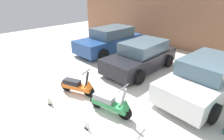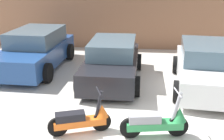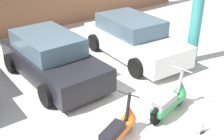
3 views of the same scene
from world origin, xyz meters
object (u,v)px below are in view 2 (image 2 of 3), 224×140
scooter_front_right (158,121)px  car_rear_left (36,50)px  car_rear_right (206,67)px  scooter_front_left (83,119)px  car_rear_center (112,61)px

scooter_front_right → car_rear_left: size_ratio=0.34×
scooter_front_right → car_rear_right: car_rear_right is taller
car_rear_left → car_rear_right: (6.02, -1.29, -0.04)m
car_rear_right → scooter_front_right: bearing=-22.2°
scooter_front_right → car_rear_left: 6.24m
scooter_front_left → car_rear_center: (0.31, 3.49, 0.29)m
car_rear_center → scooter_front_left: bearing=-4.6°
scooter_front_left → scooter_front_right: bearing=-19.3°
scooter_front_left → scooter_front_right: 1.67m
car_rear_left → car_rear_right: 6.16m
car_rear_right → car_rear_center: bearing=-91.0°
scooter_front_left → car_rear_right: bearing=23.8°
car_rear_center → car_rear_left: bearing=-107.2°
car_rear_center → car_rear_right: size_ratio=0.95×
car_rear_left → car_rear_center: car_rear_left is taller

